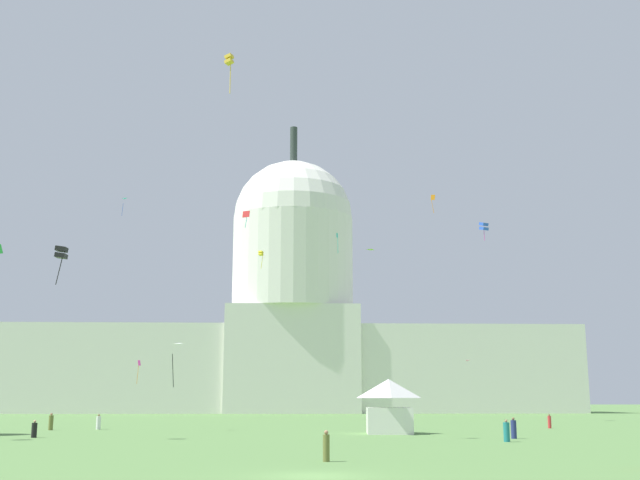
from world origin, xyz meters
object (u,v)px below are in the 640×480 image
object	(u,v)px
person_navy_lawn_far_left	(514,429)
person_olive_front_left	(326,447)
kite_magenta_low	(139,367)
kite_pink_low	(471,362)
person_black_near_tree_east	(34,430)
person_white_mid_left	(98,423)
kite_gold_mid	(229,61)
person_red_back_right	(549,422)
kite_black_low	(61,253)
capitol_building	(292,321)
kite_orange_high	(433,199)
person_teal_aisle_center	(507,432)
event_tent	(389,406)
kite_turquoise_mid	(337,239)
kite_white_low	(172,351)
kite_blue_mid	(484,226)
kite_cyan_high	(122,201)
kite_yellow_mid	(261,254)
kite_lime_mid	(371,250)
kite_red_mid	(246,215)
person_olive_back_center	(51,422)

from	to	relation	value
person_navy_lawn_far_left	person_olive_front_left	size ratio (longest dim) A/B	1.06
kite_magenta_low	kite_pink_low	size ratio (longest dim) A/B	2.25
person_black_near_tree_east	person_navy_lawn_far_left	size ratio (longest dim) A/B	0.85
person_white_mid_left	kite_gold_mid	xyz separation A→B (m)	(15.01, -24.09, 31.14)
person_red_back_right	kite_black_low	bearing A→B (deg)	73.96
kite_gold_mid	capitol_building	bearing A→B (deg)	22.78
kite_orange_high	kite_magenta_low	bearing A→B (deg)	64.24
person_teal_aisle_center	event_tent	bearing A→B (deg)	17.24
person_black_near_tree_east	kite_turquoise_mid	xyz separation A→B (m)	(29.48, 54.60, 27.95)
person_navy_lawn_far_left	kite_pink_low	xyz separation A→B (m)	(10.14, 57.42, 8.04)
person_red_back_right	kite_white_low	xyz separation A→B (m)	(-41.46, -5.09, 7.43)
kite_pink_low	kite_blue_mid	bearing A→B (deg)	-153.90
person_navy_lawn_far_left	person_olive_front_left	distance (m)	28.81
kite_cyan_high	kite_pink_low	xyz separation A→B (m)	(60.64, -23.36, -31.42)
person_teal_aisle_center	person_white_mid_left	bearing A→B (deg)	45.88
person_red_back_right	kite_yellow_mid	xyz separation A→B (m)	(-33.68, 35.91, 25.43)
kite_gold_mid	kite_cyan_high	xyz separation A→B (m)	(-26.44, 83.41, 8.38)
person_black_near_tree_east	kite_pink_low	size ratio (longest dim) A/B	0.82
person_olive_front_left	kite_blue_mid	size ratio (longest dim) A/B	0.55
kite_magenta_low	kite_cyan_high	xyz separation A→B (m)	(-6.03, 7.90, 31.57)
kite_lime_mid	kite_yellow_mid	bearing A→B (deg)	-135.14
person_teal_aisle_center	kite_lime_mid	bearing A→B (deg)	-9.39
person_navy_lawn_far_left	kite_turquoise_mid	bearing A→B (deg)	-108.58
person_navy_lawn_far_left	kite_red_mid	world-z (taller)	kite_red_mid
kite_yellow_mid	person_olive_back_center	bearing A→B (deg)	-90.89
person_olive_front_left	kite_yellow_mid	world-z (taller)	kite_yellow_mid
person_red_back_right	kite_lime_mid	distance (m)	82.04
person_navy_lawn_far_left	kite_orange_high	xyz separation A→B (m)	(6.10, 64.17, 36.12)
kite_gold_mid	kite_pink_low	world-z (taller)	kite_gold_mid
kite_orange_high	person_red_back_right	bearing A→B (deg)	170.12
kite_gold_mid	kite_yellow_mid	size ratio (longest dim) A/B	1.24
kite_white_low	person_black_near_tree_east	bearing A→B (deg)	-78.29
capitol_building	kite_orange_high	world-z (taller)	capitol_building
person_olive_front_left	kite_pink_low	distance (m)	85.58
kite_yellow_mid	kite_lime_mid	xyz separation A→B (m)	(22.06, 38.16, 7.88)
kite_yellow_mid	kite_blue_mid	xyz separation A→B (m)	(34.31, -8.37, 2.98)
event_tent	kite_orange_high	size ratio (longest dim) A/B	1.76
person_black_near_tree_east	kite_cyan_high	bearing A→B (deg)	-18.26
capitol_building	kite_red_mid	bearing A→B (deg)	-94.60
kite_cyan_high	kite_pink_low	distance (m)	72.19
person_navy_lawn_far_left	person_olive_front_left	xyz separation A→B (m)	(-16.77, -23.42, -0.03)
person_black_near_tree_east	kite_red_mid	size ratio (longest dim) A/B	0.64
kite_turquoise_mid	kite_red_mid	bearing A→B (deg)	-144.65
event_tent	person_olive_back_center	distance (m)	36.01
kite_magenta_low	kite_black_low	world-z (taller)	kite_black_low
capitol_building	kite_turquoise_mid	world-z (taller)	capitol_building
person_olive_back_center	kite_turquoise_mid	bearing A→B (deg)	-171.39
kite_yellow_mid	kite_white_low	bearing A→B (deg)	-73.67
person_white_mid_left	kite_orange_high	size ratio (longest dim) A/B	0.49
kite_orange_high	person_teal_aisle_center	bearing A→B (deg)	157.38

